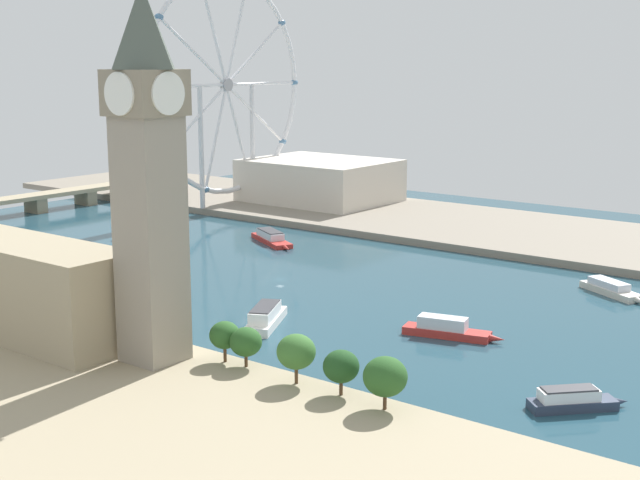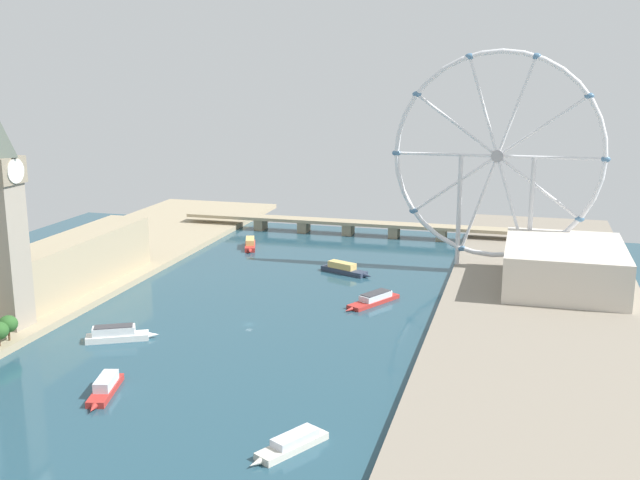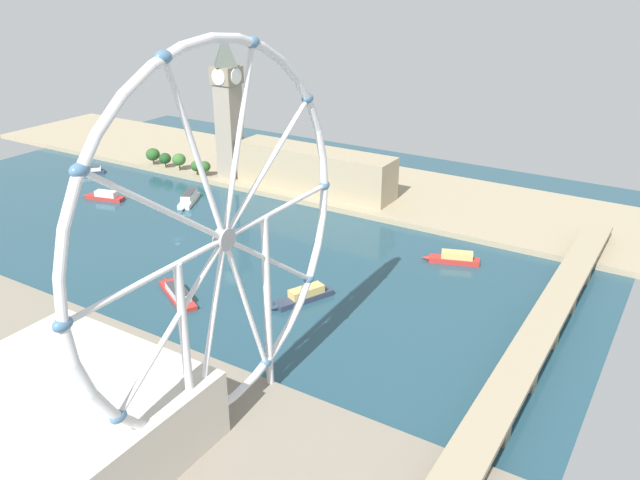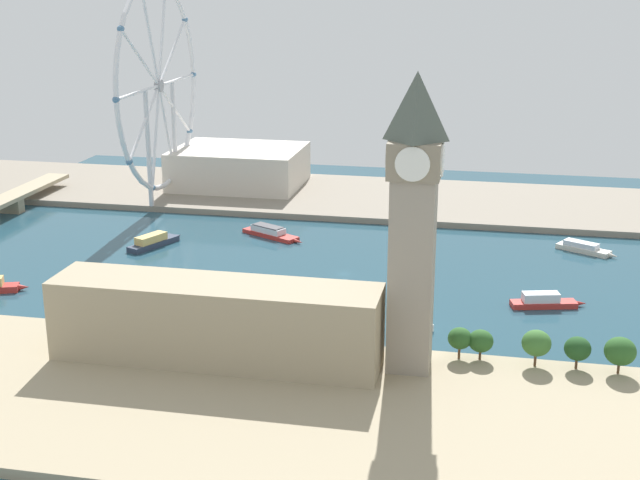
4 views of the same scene
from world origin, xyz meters
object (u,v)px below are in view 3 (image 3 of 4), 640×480
at_px(tour_boat_3, 89,171).
at_px(clock_tower, 228,105).
at_px(tour_boat_5, 304,296).
at_px(tour_boat_0, 177,293).
at_px(riverside_hall, 71,414).
at_px(tour_boat_2, 454,258).
at_px(river_bridge, 543,327).
at_px(tour_boat_4, 105,196).
at_px(parliament_block, 314,169).
at_px(tour_boat_6, 189,198).
at_px(ferris_wheel, 224,241).

bearing_deg(tour_boat_3, clock_tower, 156.79).
bearing_deg(tour_boat_5, tour_boat_0, -37.90).
height_order(riverside_hall, tour_boat_2, riverside_hall).
distance_m(river_bridge, tour_boat_4, 261.38).
xyz_separation_m(parliament_block, tour_boat_2, (47.31, 107.19, -13.08)).
bearing_deg(tour_boat_0, river_bridge, -133.58).
height_order(tour_boat_5, tour_boat_6, tour_boat_6).
xyz_separation_m(tour_boat_4, tour_boat_6, (-22.25, 46.02, 0.39)).
relative_size(tour_boat_0, tour_boat_5, 1.08).
bearing_deg(ferris_wheel, tour_boat_4, -121.25).
distance_m(ferris_wheel, tour_boat_5, 98.02).
height_order(tour_boat_3, tour_boat_5, tour_boat_5).
height_order(clock_tower, river_bridge, clock_tower).
relative_size(ferris_wheel, tour_boat_5, 3.74).
xyz_separation_m(tour_boat_0, tour_boat_2, (-93.41, 87.12, 0.39)).
bearing_deg(tour_boat_2, parliament_block, -43.39).
relative_size(riverside_hall, tour_boat_5, 2.31).
height_order(ferris_wheel, riverside_hall, ferris_wheel).
xyz_separation_m(river_bridge, tour_boat_6, (-43.69, -214.44, -4.09)).
height_order(tour_boat_0, tour_boat_6, tour_boat_6).
bearing_deg(river_bridge, riverside_hall, -37.68).
bearing_deg(tour_boat_4, riverside_hall, 122.40).
xyz_separation_m(tour_boat_0, tour_boat_6, (-88.97, -74.69, 0.57)).
bearing_deg(tour_boat_3, tour_boat_5, 115.42).
bearing_deg(tour_boat_3, ferris_wheel, 102.19).
relative_size(river_bridge, tour_boat_5, 7.41).
distance_m(tour_boat_0, tour_boat_4, 137.92).
bearing_deg(parliament_block, tour_boat_6, -46.54).
height_order(clock_tower, riverside_hall, clock_tower).
height_order(tour_boat_2, tour_boat_5, tour_boat_2).
bearing_deg(tour_boat_5, ferris_wheel, 41.17).
bearing_deg(parliament_block, clock_tower, -83.45).
distance_m(riverside_hall, tour_boat_4, 220.56).
distance_m(tour_boat_0, tour_boat_5, 53.43).
xyz_separation_m(tour_boat_3, tour_boat_6, (6.21, 93.49, 0.48)).
bearing_deg(river_bridge, clock_tower, -112.13).
height_order(clock_tower, tour_boat_0, clock_tower).
bearing_deg(tour_boat_4, clock_tower, -136.49).
distance_m(clock_tower, parliament_block, 67.61).
relative_size(riverside_hall, tour_boat_2, 2.56).
relative_size(riverside_hall, tour_boat_3, 3.68).
bearing_deg(tour_boat_6, tour_boat_4, -91.26).
distance_m(tour_boat_0, tour_boat_6, 116.16).
xyz_separation_m(riverside_hall, river_bridge, (-129.46, 99.99, -6.84)).
xyz_separation_m(parliament_block, tour_boat_4, (74.01, -100.64, -13.29)).
bearing_deg(tour_boat_3, tour_boat_2, 132.98).
bearing_deg(riverside_hall, tour_boat_5, 176.24).
distance_m(tour_boat_4, tour_boat_5, 172.67).
relative_size(clock_tower, tour_boat_6, 3.23).
height_order(tour_boat_4, tour_boat_6, tour_boat_6).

